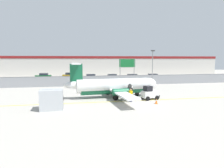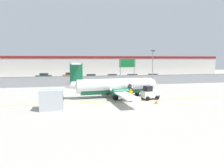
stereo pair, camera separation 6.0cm
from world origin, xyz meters
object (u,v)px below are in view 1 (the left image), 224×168
object	(u,v)px
parked_car_2	(90,77)
parked_car_5	(152,77)
traffic_cone_near_left	(151,96)
parked_car_4	(133,77)
cargo_container	(52,99)
highway_sign	(127,65)
parked_car_1	(70,75)
commuter_airplane	(115,86)
parked_car_0	(43,76)
ground_crew_worker	(131,94)
parked_car_3	(112,77)
traffic_cone_near_right	(156,101)
baggage_tug	(150,93)
apron_light_pole	(152,65)

from	to	relation	value
parked_car_2	parked_car_5	world-z (taller)	same
traffic_cone_near_left	parked_car_4	distance (m)	23.28
cargo_container	highway_sign	bearing A→B (deg)	53.15
parked_car_1	commuter_airplane	bearing A→B (deg)	-72.85
traffic_cone_near_left	parked_car_0	size ratio (longest dim) A/B	0.15
parked_car_0	parked_car_4	bearing A→B (deg)	158.71
highway_sign	parked_car_0	bearing A→B (deg)	144.67
parked_car_1	highway_sign	world-z (taller)	highway_sign
traffic_cone_near_left	highway_sign	distance (m)	16.92
commuter_airplane	parked_car_2	world-z (taller)	commuter_airplane
ground_crew_worker	traffic_cone_near_left	bearing A→B (deg)	-19.35
parked_car_3	parked_car_5	distance (m)	10.73
traffic_cone_near_right	highway_sign	bearing A→B (deg)	85.20
parked_car_0	parked_car_1	size ratio (longest dim) A/B	0.99
ground_crew_worker	baggage_tug	bearing A→B (deg)	-28.65
parked_car_1	parked_car_3	xyz separation A→B (m)	(10.54, -7.80, 0.00)
baggage_tug	traffic_cone_near_right	world-z (taller)	baggage_tug
ground_crew_worker	parked_car_1	distance (m)	34.37
traffic_cone_near_right	apron_light_pole	world-z (taller)	apron_light_pole
traffic_cone_near_left	parked_car_3	xyz separation A→B (m)	(-1.23, 23.75, 0.58)
parked_car_4	parked_car_2	bearing A→B (deg)	166.67
baggage_tug	traffic_cone_near_left	world-z (taller)	baggage_tug
parked_car_1	parked_car_4	distance (m)	18.07
baggage_tug	parked_car_4	distance (m)	24.26
ground_crew_worker	traffic_cone_near_left	distance (m)	4.08
baggage_tug	traffic_cone_near_left	bearing A→B (deg)	41.11
highway_sign	parked_car_1	bearing A→B (deg)	129.96
apron_light_pole	parked_car_0	bearing A→B (deg)	141.89
traffic_cone_near_right	parked_car_1	world-z (taller)	parked_car_1
apron_light_pole	commuter_airplane	bearing A→B (deg)	-134.03
ground_crew_worker	apron_light_pole	bearing A→B (deg)	11.74
cargo_container	ground_crew_worker	bearing A→B (deg)	10.35
parked_car_2	commuter_airplane	bearing A→B (deg)	92.89
cargo_container	traffic_cone_near_left	size ratio (longest dim) A/B	3.88
ground_crew_worker	parked_car_1	size ratio (longest dim) A/B	0.39
ground_crew_worker	parked_car_1	world-z (taller)	same
parked_car_1	highway_sign	distance (m)	19.96
parked_car_0	highway_sign	world-z (taller)	highway_sign
parked_car_2	parked_car_0	bearing A→B (deg)	-26.44
ground_crew_worker	highway_sign	world-z (taller)	highway_sign
parked_car_3	parked_car_0	bearing A→B (deg)	-18.86
cargo_container	traffic_cone_near_right	size ratio (longest dim) A/B	3.88
parked_car_3	highway_sign	xyz separation A→B (m)	(2.11, -7.29, 3.24)
parked_car_1	traffic_cone_near_right	bearing A→B (deg)	-68.36
traffic_cone_near_left	apron_light_pole	bearing A→B (deg)	67.54
commuter_airplane	parked_car_4	size ratio (longest dim) A/B	3.73
baggage_tug	parked_car_2	distance (m)	26.25
baggage_tug	parked_car_5	size ratio (longest dim) A/B	0.59
traffic_cone_near_right	parked_car_1	bearing A→B (deg)	107.36
ground_crew_worker	parked_car_3	bearing A→B (deg)	38.29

